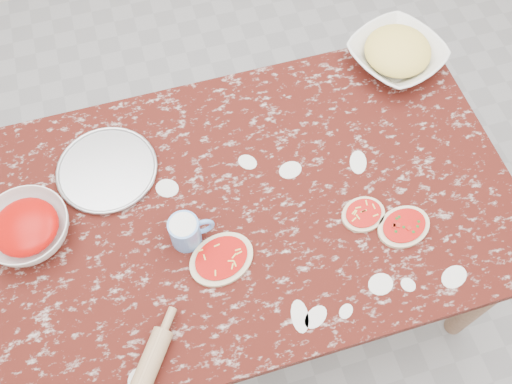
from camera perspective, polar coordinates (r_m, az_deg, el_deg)
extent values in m
plane|color=gray|center=(2.40, 0.00, -9.03)|extent=(4.00, 4.00, 0.00)
cube|color=#3B100C|center=(1.73, 0.00, -1.09)|extent=(1.60, 1.00, 0.04)
cube|color=#986F56|center=(1.78, 0.00, -1.97)|extent=(1.50, 0.90, 0.08)
cylinder|color=#986F56|center=(2.16, 22.41, -10.29)|extent=(0.07, 0.07, 0.71)
cylinder|color=#986F56|center=(2.30, -20.62, -0.84)|extent=(0.07, 0.07, 0.71)
cylinder|color=#986F56|center=(2.43, 13.72, 7.68)|extent=(0.07, 0.07, 0.71)
cylinder|color=#B2B2B7|center=(1.81, -15.08, 2.19)|extent=(0.35, 0.35, 0.01)
imported|color=white|center=(1.75, -22.47, -3.57)|extent=(0.30, 0.30, 0.08)
imported|color=white|center=(2.05, 14.25, 13.50)|extent=(0.40, 0.40, 0.08)
cylinder|color=#669AE9|center=(1.62, -7.33, -4.10)|extent=(0.09, 0.09, 0.11)
torus|color=#669AE9|center=(1.62, -5.54, -3.59)|extent=(0.07, 0.02, 0.07)
cylinder|color=silver|center=(1.58, -7.48, -3.56)|extent=(0.07, 0.07, 0.01)
ellipsoid|color=beige|center=(1.62, -3.58, -6.92)|extent=(0.23, 0.20, 0.01)
ellipsoid|color=red|center=(1.62, -3.59, -6.81)|extent=(0.19, 0.17, 0.00)
ellipsoid|color=beige|center=(1.71, 10.98, -2.29)|extent=(0.15, 0.14, 0.01)
ellipsoid|color=red|center=(1.70, 11.03, -2.17)|extent=(0.13, 0.11, 0.00)
ellipsoid|color=beige|center=(1.72, 14.96, -3.49)|extent=(0.19, 0.16, 0.01)
ellipsoid|color=red|center=(1.71, 15.03, -3.37)|extent=(0.16, 0.13, 0.00)
cylinder|color=tan|center=(1.54, -11.63, -18.64)|extent=(0.21, 0.26, 0.06)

